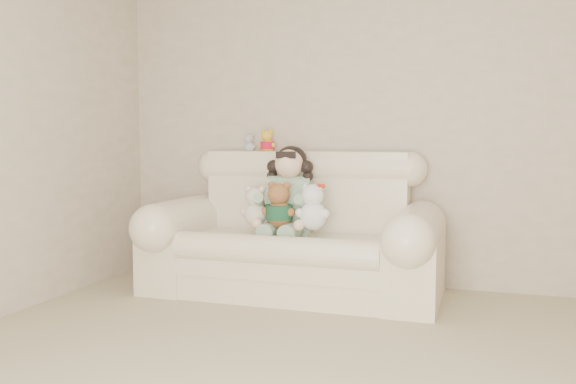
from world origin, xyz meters
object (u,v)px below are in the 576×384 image
at_px(sofa, 292,223).
at_px(brown_teddy, 279,200).
at_px(white_cat, 313,202).
at_px(seated_child, 289,189).
at_px(cream_teddy, 255,202).

height_order(sofa, brown_teddy, sofa).
bearing_deg(sofa, brown_teddy, -114.69).
height_order(sofa, white_cat, sofa).
bearing_deg(white_cat, seated_child, 132.96).
bearing_deg(brown_teddy, sofa, 76.46).
bearing_deg(white_cat, sofa, 139.53).
distance_m(seated_child, brown_teddy, 0.21).
height_order(sofa, seated_child, seated_child).
distance_m(sofa, white_cat, 0.30).
bearing_deg(cream_teddy, seated_child, 19.21).
height_order(seated_child, white_cat, seated_child).
xyz_separation_m(brown_teddy, white_cat, (0.25, -0.01, 0.00)).
relative_size(seated_child, cream_teddy, 1.97).
bearing_deg(seated_child, sofa, -67.10).
height_order(brown_teddy, white_cat, same).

